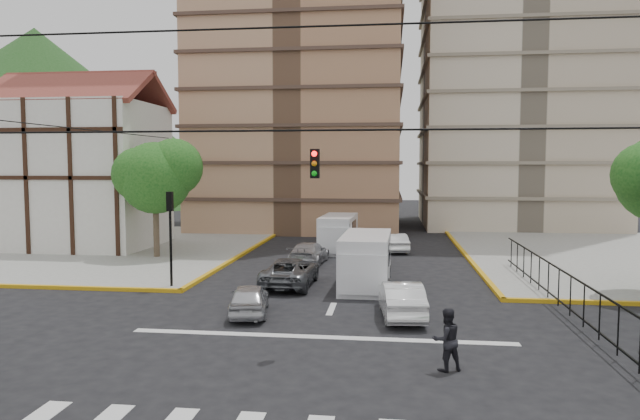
% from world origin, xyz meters
% --- Properties ---
extents(ground, '(160.00, 160.00, 0.00)m').
position_xyz_m(ground, '(0.00, 0.00, 0.00)').
color(ground, black).
rests_on(ground, ground).
extents(sidewalk_nw, '(26.00, 26.00, 0.15)m').
position_xyz_m(sidewalk_nw, '(-20.00, 20.00, 0.07)').
color(sidewalk_nw, gray).
rests_on(sidewalk_nw, ground).
extents(stop_line, '(13.00, 0.40, 0.01)m').
position_xyz_m(stop_line, '(0.00, 1.20, 0.01)').
color(stop_line, silver).
rests_on(stop_line, ground).
extents(tudor_building, '(10.80, 8.05, 12.23)m').
position_xyz_m(tudor_building, '(-19.00, 20.00, 5.25)').
color(tudor_building, silver).
rests_on(tudor_building, ground).
extents(distant_hill, '(70.00, 70.00, 28.00)m').
position_xyz_m(distant_hill, '(-55.00, 70.00, 14.00)').
color(distant_hill, '#1B4B19').
rests_on(distant_hill, ground).
extents(park_fence, '(0.10, 22.50, 1.66)m').
position_xyz_m(park_fence, '(9.00, 4.50, 0.00)').
color(park_fence, black).
rests_on(park_fence, ground).
extents(tree_tudor, '(5.39, 4.40, 7.43)m').
position_xyz_m(tree_tudor, '(-11.90, 16.01, 5.22)').
color(tree_tudor, '#473828').
rests_on(tree_tudor, ground).
extents(traffic_light_nw, '(0.28, 0.22, 4.40)m').
position_xyz_m(traffic_light_nw, '(-7.80, 7.80, 3.11)').
color(traffic_light_nw, black).
rests_on(traffic_light_nw, ground).
extents(traffic_light_hanging, '(18.00, 9.12, 0.92)m').
position_xyz_m(traffic_light_hanging, '(0.00, -2.04, 5.90)').
color(traffic_light_hanging, black).
rests_on(traffic_light_hanging, ground).
extents(van_right_lane, '(2.33, 5.61, 2.50)m').
position_xyz_m(van_right_lane, '(1.19, 9.14, 1.22)').
color(van_right_lane, silver).
rests_on(van_right_lane, ground).
extents(van_left_lane, '(2.32, 5.42, 2.40)m').
position_xyz_m(van_left_lane, '(-1.15, 20.38, 1.17)').
color(van_left_lane, silver).
rests_on(van_left_lane, ground).
extents(car_silver_front_left, '(2.02, 3.76, 1.22)m').
position_xyz_m(car_silver_front_left, '(-3.07, 3.77, 0.61)').
color(car_silver_front_left, '#BBBBC0').
rests_on(car_silver_front_left, ground).
extents(car_white_front_right, '(1.87, 4.31, 1.38)m').
position_xyz_m(car_white_front_right, '(2.76, 4.13, 0.69)').
color(car_white_front_right, white).
rests_on(car_white_front_right, ground).
extents(car_grey_mid_left, '(2.35, 4.92, 1.36)m').
position_xyz_m(car_grey_mid_left, '(-2.42, 9.20, 0.68)').
color(car_grey_mid_left, slate).
rests_on(car_grey_mid_left, ground).
extents(car_silver_rear_left, '(2.14, 4.57, 1.29)m').
position_xyz_m(car_silver_rear_left, '(-2.40, 15.34, 0.65)').
color(car_silver_rear_left, '#ACACB0').
rests_on(car_silver_rear_left, ground).
extents(car_darkgrey_mid_right, '(1.98, 3.84, 1.25)m').
position_xyz_m(car_darkgrey_mid_right, '(1.31, 14.68, 0.62)').
color(car_darkgrey_mid_right, '#2B2A2D').
rests_on(car_darkgrey_mid_right, ground).
extents(car_white_rear_right, '(1.92, 3.92, 1.24)m').
position_xyz_m(car_white_rear_right, '(2.66, 20.81, 0.62)').
color(car_white_rear_right, white).
rests_on(car_white_rear_right, ground).
extents(pedestrian_crosswalk, '(1.05, 0.95, 1.77)m').
position_xyz_m(pedestrian_crosswalk, '(3.90, -1.46, 0.89)').
color(pedestrian_crosswalk, black).
rests_on(pedestrian_crosswalk, ground).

